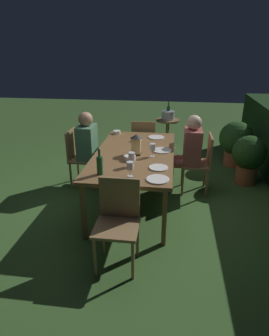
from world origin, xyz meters
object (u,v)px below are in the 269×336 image
Objects in this scene: bowl_salad at (117,132)px; potted_plant_by_hedge at (236,141)px; person_in_rust at (187,150)px; plate_b at (162,150)px; plate_c at (156,137)px; plate_d at (158,179)px; chair_head_near at (144,142)px; chair_side_left_a at (79,155)px; potted_plant_corner at (249,156)px; ice_bucket at (168,115)px; wine_glass_c at (132,157)px; person_in_green at (91,146)px; bowl_olives at (137,139)px; chair_head_far at (118,219)px; plate_a at (158,168)px; dining_table at (134,156)px; lantern_centerpiece at (136,143)px; green_bottle_on_table at (100,165)px; wine_glass_a at (130,166)px; wine_glass_b at (152,148)px; chair_side_right_a at (200,161)px; side_table at (167,130)px; bowl_bread at (130,158)px.

potted_plant_by_hedge is (-0.74, 2.00, -0.29)m from bowl_salad.
person_in_rust is 4.55× the size of plate_b.
plate_d is (1.52, 0.11, 0.00)m from plate_c.
chair_side_left_a is at bearing -48.78° from chair_head_near.
potted_plant_by_hedge is 1.04× the size of potted_plant_corner.
wine_glass_c is at bearing -6.99° from ice_bucket.
chair_head_near is 1.07m from person_in_green.
bowl_olives is (-0.07, 0.68, 0.12)m from person_in_green.
chair_head_far is 3.63m from ice_bucket.
chair_head_near reaches higher than plate_a.
potted_plant_by_hedge is (-1.60, 1.60, -0.22)m from dining_table.
ice_bucket reaches higher than plate_c.
person_in_rust reaches higher than lantern_centerpiece.
green_bottle_on_table is 0.34m from wine_glass_a.
plate_c is 1.66m from ice_bucket.
lantern_centerpiece is at bearing 25.20° from bowl_salad.
dining_table is at bearing -9.02° from ice_bucket.
chair_side_left_a is 1.32m from wine_glass_b.
potted_plant_corner is at bearing 134.70° from wine_glass_a.
wine_glass_c is at bearing -30.84° from wine_glass_b.
chair_head_near is at bearing 171.90° from green_bottle_on_table.
chair_side_left_a is at bearing -104.57° from plate_b.
plate_a is 0.87× the size of plate_b.
wine_glass_c is 0.22× the size of potted_plant_corner.
wine_glass_b reaches higher than chair_side_right_a.
green_bottle_on_table is at bearing -11.95° from side_table.
chair_head_near is 1.20m from chair_side_left_a.
chair_side_right_a is 5.15× the size of wine_glass_b.
bowl_salad reaches higher than side_table.
plate_d is 1.92× the size of bowl_olives.
potted_plant_corner is (-0.89, 1.63, -0.43)m from lantern_centerpiece.
person_in_rust is (-0.44, 0.71, -0.04)m from dining_table.
green_bottle_on_table is at bearing -93.06° from wine_glass_a.
lantern_centerpiece is at bearing -53.83° from person_in_rust.
lantern_centerpiece is (-1.18, 0.03, 0.39)m from chair_head_far.
ice_bucket is (-3.11, 0.66, -0.11)m from green_bottle_on_table.
chair_side_left_a is 0.70m from bowl_salad.
plate_d is at bearing 40.23° from person_in_green.
chair_head_near is at bearing -179.05° from wine_glass_c.
ice_bucket reaches higher than bowl_bread.
ice_bucket reaches higher than chair_side_left_a.
wine_glass_a is at bearing -47.17° from plate_a.
bowl_bread is at bearing 50.82° from chair_side_left_a.
chair_side_right_a is at bearing 149.06° from plate_a.
lantern_centerpiece reaches higher than potted_plant_by_hedge.
potted_plant_by_hedge is at bearing -175.53° from potted_plant_corner.
ice_bucket reaches higher than bowl_salad.
wine_glass_a is at bearing 86.94° from green_bottle_on_table.
dining_table is at bearing -71.79° from plate_b.
plate_c is (-0.26, -0.47, 0.10)m from person_in_rust.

